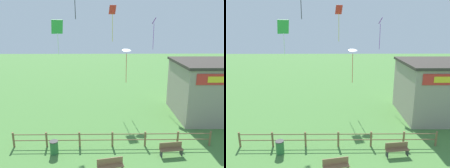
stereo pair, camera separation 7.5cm
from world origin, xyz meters
TOP-DOWN VIEW (x-y plane):
  - wooden_fence at (0.00, 6.09)m, footprint 14.32×0.14m
  - seaside_building at (9.70, 11.86)m, footprint 7.27×6.65m
  - park_bench_near_fence at (-0.18, 3.16)m, footprint 1.62×0.70m
  - park_bench_by_building at (3.92, 4.89)m, footprint 1.61×0.58m
  - trash_bin at (-3.99, 5.22)m, footprint 0.58×0.58m
  - kite_green_diamond at (-3.83, 7.66)m, footprint 0.91×0.76m
  - kite_white_delta at (1.49, 13.22)m, footprint 1.03×1.02m
  - kite_red_diamond at (0.18, 16.42)m, footprint 0.84×0.67m
  - kite_purple_streamer at (4.80, 16.97)m, footprint 0.56×0.65m

SIDE VIEW (x-z plane):
  - trash_bin at x=-3.99m, z-range 0.00..0.95m
  - park_bench_near_fence at x=-0.18m, z-range 0.04..0.96m
  - park_bench_by_building at x=3.92m, z-range 0.04..0.96m
  - wooden_fence at x=0.00m, z-range 0.08..1.23m
  - seaside_building at x=9.70m, z-range 0.01..5.31m
  - kite_white_delta at x=1.49m, z-range 4.28..7.70m
  - kite_green_diamond at x=-3.83m, z-range 6.99..9.40m
  - kite_purple_streamer at x=4.80m, z-range 6.49..9.97m
  - kite_red_diamond at x=0.18m, z-range 7.61..11.42m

